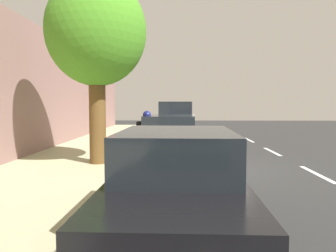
% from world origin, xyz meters
% --- Properties ---
extents(ground, '(54.81, 54.81, 0.00)m').
position_xyz_m(ground, '(0.00, 0.00, 0.00)').
color(ground, '#2B2B2B').
extents(sidewalk, '(3.68, 34.26, 0.17)m').
position_xyz_m(sidewalk, '(3.91, 0.00, 0.08)').
color(sidewalk, '#B5B189').
rests_on(sidewalk, ground).
extents(curb_edge, '(0.16, 34.26, 0.17)m').
position_xyz_m(curb_edge, '(1.99, 0.00, 0.08)').
color(curb_edge, gray).
rests_on(curb_edge, ground).
extents(lane_stripe_centre, '(0.14, 31.60, 0.01)m').
position_xyz_m(lane_stripe_centre, '(-2.96, -1.33, 0.00)').
color(lane_stripe_centre, white).
rests_on(lane_stripe_centre, ground).
extents(lane_stripe_bike_edge, '(0.12, 34.26, 0.01)m').
position_xyz_m(lane_stripe_bike_edge, '(0.52, 0.00, 0.00)').
color(lane_stripe_bike_edge, white).
rests_on(lane_stripe_bike_edge, ground).
extents(building_facade, '(0.50, 34.26, 4.68)m').
position_xyz_m(building_facade, '(6.00, 0.00, 2.34)').
color(building_facade, '#936C67').
rests_on(building_facade, ground).
extents(parked_suv_silver_nearest, '(2.18, 4.80, 1.99)m').
position_xyz_m(parked_suv_silver_nearest, '(0.78, -8.43, 1.03)').
color(parked_suv_silver_nearest, '#B7BABF').
rests_on(parked_suv_silver_nearest, ground).
extents(parked_sedan_tan_second, '(1.86, 4.41, 1.52)m').
position_xyz_m(parked_sedan_tan_second, '(1.05, -0.91, 0.75)').
color(parked_sedan_tan_second, tan).
rests_on(parked_sedan_tan_second, ground).
extents(parked_sedan_black_mid, '(1.91, 4.44, 1.52)m').
position_xyz_m(parked_sedan_black_mid, '(0.82, 5.08, 0.75)').
color(parked_sedan_black_mid, black).
rests_on(parked_sedan_black_mid, ground).
extents(bicycle_at_curb, '(1.76, 0.49, 0.80)m').
position_xyz_m(bicycle_at_curb, '(1.53, -0.00, 0.39)').
color(bicycle_at_curb, black).
rests_on(bicycle_at_curb, ground).
extents(cyclist_with_backpack, '(0.48, 0.60, 1.68)m').
position_xyz_m(cyclist_with_backpack, '(1.75, -0.46, 1.02)').
color(cyclist_with_backpack, '#C6B284').
rests_on(cyclist_with_backpack, ground).
extents(street_tree_near_cyclist, '(2.84, 2.84, 5.32)m').
position_xyz_m(street_tree_near_cyclist, '(3.09, 0.17, 3.88)').
color(street_tree_near_cyclist, brown).
rests_on(street_tree_near_cyclist, sidewalk).
extents(fire_hydrant, '(0.22, 0.22, 0.84)m').
position_xyz_m(fire_hydrant, '(2.42, -1.55, 0.59)').
color(fire_hydrant, red).
rests_on(fire_hydrant, sidewalk).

